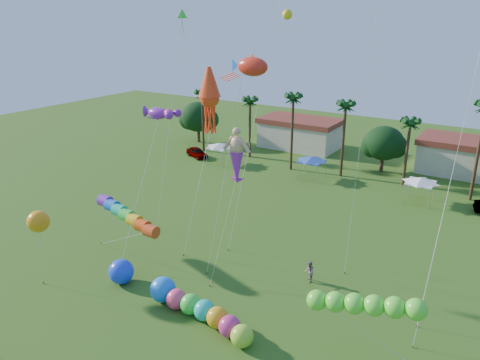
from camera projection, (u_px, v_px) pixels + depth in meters
The scene contains 16 objects.
ground at pixel (156, 357), 29.80m from camera, with size 160.00×160.00×0.00m, color #285116.
tree_line at pixel (401, 146), 61.52m from camera, with size 69.46×8.91×11.00m.
buildings_row at pixel (365, 145), 70.42m from camera, with size 35.00×7.00×4.00m.
tent_row at pixel (310, 160), 60.78m from camera, with size 31.00×4.00×0.60m.
car_a at pixel (197, 152), 71.16m from camera, with size 1.75×4.35×1.48m, color #4C4C54.
spectator_b at pixel (309, 272), 37.91m from camera, with size 0.89×0.69×1.82m, color gray.
caterpillar_inflatable at pixel (197, 308), 33.38m from camera, with size 9.66×3.01×1.97m.
blue_ball at pixel (121, 272), 37.72m from camera, with size 2.04×2.04×2.04m, color #1B41FB.
rainbow_tube at pixel (134, 226), 39.88m from camera, with size 9.49×2.64×4.14m.
green_worm at pixel (317, 300), 30.02m from camera, with size 9.72×2.30×4.09m.
orange_ball_kite at pixel (38, 222), 36.66m from camera, with size 2.08×2.08×6.14m.
merman_kite at pixel (237, 159), 37.53m from camera, with size 1.99×4.78×11.84m.
fish_kite at pixel (252, 67), 37.93m from camera, with size 4.36×7.16×17.48m.
squid_kite at pixel (210, 98), 39.75m from camera, with size 2.12×4.35×16.62m.
lobster_kite at pixel (158, 113), 38.82m from camera, with size 3.69×5.90×13.55m.
delta_kite_green at pixel (181, 21), 41.98m from camera, with size 2.51×3.36×21.09m.
Camera 1 is at (17.58, -17.59, 20.65)m, focal length 35.00 mm.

